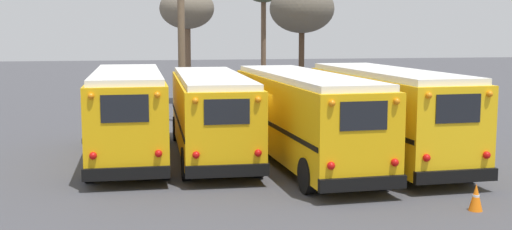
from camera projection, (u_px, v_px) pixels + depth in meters
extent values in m
plane|color=#424247|center=(257.00, 161.00, 22.97)|extent=(160.00, 160.00, 0.00)
cube|color=#EAAA0F|center=(128.00, 114.00, 22.95)|extent=(2.51, 9.21, 2.67)
cube|color=white|center=(127.00, 74.00, 22.76)|extent=(2.31, 8.84, 0.20)
cube|color=black|center=(127.00, 173.00, 18.58)|extent=(2.52, 0.21, 0.36)
cube|color=black|center=(125.00, 109.00, 18.35)|extent=(1.36, 0.04, 0.80)
sphere|color=red|center=(93.00, 156.00, 18.33)|extent=(0.22, 0.22, 0.22)
sphere|color=orange|center=(91.00, 96.00, 18.10)|extent=(0.18, 0.18, 0.18)
sphere|color=red|center=(158.00, 154.00, 18.66)|extent=(0.22, 0.22, 0.22)
sphere|color=orange|center=(157.00, 95.00, 18.43)|extent=(0.18, 0.18, 0.18)
cube|color=black|center=(92.00, 120.00, 22.76)|extent=(0.06, 9.02, 0.14)
cube|color=black|center=(163.00, 118.00, 23.20)|extent=(0.06, 9.02, 0.14)
cylinder|color=black|center=(101.00, 133.00, 26.12)|extent=(0.28, 0.98, 0.98)
cylinder|color=black|center=(159.00, 131.00, 26.53)|extent=(0.28, 0.98, 0.98)
cylinder|color=black|center=(89.00, 166.00, 19.68)|extent=(0.28, 0.98, 0.98)
cylinder|color=black|center=(165.00, 164.00, 20.09)|extent=(0.28, 0.98, 0.98)
cube|color=#EAAA0F|center=(211.00, 113.00, 23.60)|extent=(2.65, 9.95, 2.49)
cube|color=white|center=(211.00, 77.00, 23.42)|extent=(2.44, 9.55, 0.20)
cube|color=black|center=(227.00, 171.00, 18.85)|extent=(2.49, 0.25, 0.36)
cube|color=black|center=(227.00, 112.00, 18.65)|extent=(1.34, 0.06, 0.75)
sphere|color=red|center=(196.00, 155.00, 18.63)|extent=(0.22, 0.22, 0.22)
sphere|color=orange|center=(195.00, 101.00, 18.42)|extent=(0.18, 0.18, 0.18)
sphere|color=red|center=(258.00, 153.00, 18.93)|extent=(0.22, 0.22, 0.22)
sphere|color=orange|center=(258.00, 100.00, 18.72)|extent=(0.18, 0.18, 0.18)
cube|color=black|center=(178.00, 119.00, 23.42)|extent=(0.23, 9.70, 0.14)
cube|color=black|center=(244.00, 118.00, 23.82)|extent=(0.23, 9.70, 0.14)
cylinder|color=black|center=(176.00, 129.00, 27.12)|extent=(0.30, 1.04, 1.03)
cylinder|color=black|center=(230.00, 127.00, 27.49)|extent=(0.30, 1.04, 1.03)
cylinder|color=black|center=(186.00, 164.00, 19.98)|extent=(0.30, 1.04, 1.03)
cylinder|color=black|center=(258.00, 161.00, 20.35)|extent=(0.30, 1.04, 1.03)
cube|color=#EAAA0F|center=(303.00, 116.00, 22.34)|extent=(2.95, 10.87, 2.61)
cube|color=white|center=(303.00, 76.00, 22.15)|extent=(2.73, 10.43, 0.20)
cube|color=black|center=(363.00, 184.00, 17.25)|extent=(2.50, 0.32, 0.36)
cube|color=black|center=(364.00, 116.00, 17.03)|extent=(1.34, 0.09, 0.78)
sphere|color=red|center=(331.00, 166.00, 16.96)|extent=(0.22, 0.22, 0.22)
sphere|color=orange|center=(332.00, 103.00, 16.74)|extent=(0.18, 0.18, 0.18)
sphere|color=red|center=(395.00, 163.00, 17.38)|extent=(0.22, 0.22, 0.22)
sphere|color=orange|center=(397.00, 101.00, 17.16)|extent=(0.18, 0.18, 0.18)
cube|color=black|center=(269.00, 123.00, 22.08)|extent=(0.53, 10.54, 0.14)
cube|color=black|center=(336.00, 121.00, 22.64)|extent=(0.53, 10.54, 0.14)
cylinder|color=black|center=(246.00, 132.00, 26.17)|extent=(0.33, 1.06, 1.05)
cylinder|color=black|center=(299.00, 130.00, 26.69)|extent=(0.33, 1.06, 1.05)
cylinder|color=black|center=(307.00, 176.00, 18.29)|extent=(0.33, 1.06, 1.05)
cylinder|color=black|center=(381.00, 172.00, 18.81)|extent=(0.33, 1.06, 1.05)
cube|color=yellow|center=(386.00, 113.00, 22.73)|extent=(2.86, 9.73, 2.72)
cube|color=white|center=(387.00, 72.00, 22.54)|extent=(2.65, 9.34, 0.20)
cube|color=black|center=(456.00, 176.00, 18.18)|extent=(2.55, 0.30, 0.36)
cube|color=black|center=(458.00, 109.00, 17.95)|extent=(1.37, 0.08, 0.82)
sphere|color=red|center=(427.00, 158.00, 17.89)|extent=(0.22, 0.22, 0.22)
sphere|color=orange|center=(429.00, 96.00, 17.66)|extent=(0.18, 0.18, 0.18)
sphere|color=red|center=(487.00, 155.00, 18.30)|extent=(0.22, 0.22, 0.22)
sphere|color=orange|center=(490.00, 94.00, 18.07)|extent=(0.18, 0.18, 0.18)
cube|color=black|center=(352.00, 120.00, 22.48)|extent=(0.39, 9.45, 0.14)
cube|color=black|center=(418.00, 118.00, 23.03)|extent=(0.39, 9.45, 0.14)
cylinder|color=black|center=(322.00, 133.00, 26.04)|extent=(0.32, 1.03, 1.02)
cylinder|color=black|center=(376.00, 131.00, 26.55)|extent=(0.32, 1.03, 1.02)
cylinder|color=black|center=(397.00, 169.00, 19.23)|extent=(0.32, 1.03, 1.02)
cylinder|color=black|center=(468.00, 166.00, 19.74)|extent=(0.32, 1.03, 1.02)
cylinder|color=brown|center=(181.00, 35.00, 31.99)|extent=(0.36, 0.36, 8.85)
cylinder|color=brown|center=(263.00, 51.00, 41.40)|extent=(0.32, 0.32, 6.68)
cylinder|color=brown|center=(188.00, 64.00, 40.56)|extent=(0.42, 0.42, 5.07)
ellipsoid|color=#6B6051|center=(187.00, 8.00, 40.11)|extent=(3.42, 3.42, 2.57)
cylinder|color=#473323|center=(301.00, 68.00, 37.48)|extent=(0.33, 0.33, 4.86)
ellipsoid|color=#5B5447|center=(302.00, 9.00, 37.03)|extent=(3.75, 3.75, 2.81)
cone|color=orange|center=(476.00, 197.00, 16.58)|extent=(0.36, 0.36, 0.72)
cylinder|color=white|center=(476.00, 196.00, 16.57)|extent=(0.17, 0.17, 0.07)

